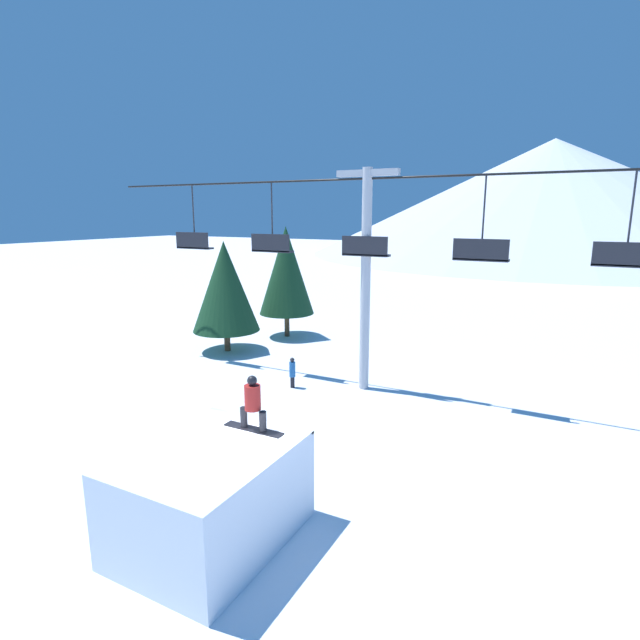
{
  "coord_description": "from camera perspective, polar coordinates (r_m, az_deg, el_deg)",
  "views": [
    {
      "loc": [
        5.94,
        -7.79,
        6.76
      ],
      "look_at": [
        -0.43,
        4.25,
        3.85
      ],
      "focal_mm": 28.0,
      "sensor_mm": 36.0,
      "label": 1
    }
  ],
  "objects": [
    {
      "name": "snow_ramp",
      "position": [
        11.2,
        -12.36,
        -19.05
      ],
      "size": [
        2.88,
        3.68,
        2.05
      ],
      "color": "white",
      "rests_on": "ground_plane"
    },
    {
      "name": "ground_plane",
      "position": [
        11.91,
        -8.4,
        -22.67
      ],
      "size": [
        220.0,
        220.0,
        0.0
      ],
      "primitive_type": "plane",
      "color": "white"
    },
    {
      "name": "distant_skier",
      "position": [
        19.78,
        -3.18,
        -5.88
      ],
      "size": [
        0.24,
        0.24,
        1.23
      ],
      "color": "black",
      "rests_on": "ground_plane"
    },
    {
      "name": "chairlift",
      "position": [
        18.84,
        5.24,
        7.26
      ],
      "size": [
        24.47,
        0.44,
        8.4
      ],
      "color": "#B2B2B7",
      "rests_on": "ground_plane"
    },
    {
      "name": "snowboarder",
      "position": [
        11.22,
        -7.69,
        -9.43
      ],
      "size": [
        1.46,
        0.36,
        1.26
      ],
      "color": "black",
      "rests_on": "snow_ramp"
    },
    {
      "name": "pine_tree_far",
      "position": [
        27.48,
        -3.88,
        5.67
      ],
      "size": [
        3.02,
        3.02,
        6.1
      ],
      "color": "#4C3823",
      "rests_on": "ground_plane"
    },
    {
      "name": "pine_tree_near",
      "position": [
        24.91,
        -10.8,
        3.8
      ],
      "size": [
        3.3,
        3.3,
        5.48
      ],
      "color": "#4C3823",
      "rests_on": "ground_plane"
    },
    {
      "name": "mountain_ridge",
      "position": [
        92.55,
        24.84,
        12.57
      ],
      "size": [
        77.98,
        77.98,
        18.59
      ],
      "color": "silver",
      "rests_on": "ground_plane"
    }
  ]
}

